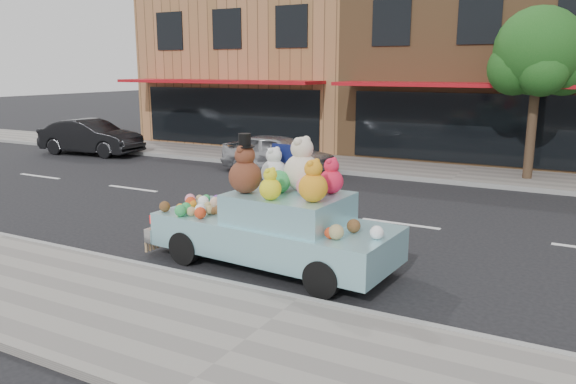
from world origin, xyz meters
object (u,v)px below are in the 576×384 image
Objects in this scene: street_tree at (539,59)px; car_silver at (278,154)px; car_dark at (91,137)px; art_car at (275,221)px.

car_silver is at bearing -162.26° from street_tree.
car_dark is at bearing -171.81° from street_tree.
art_car is (4.33, -7.86, 0.16)m from car_silver.
car_dark is 15.27m from art_car.
street_tree reaches higher than art_car.
street_tree is at bearing 77.17° from art_car.
car_silver is at bearing -96.45° from car_dark.
art_car reaches higher than car_silver.
art_car is (13.05, -7.93, 0.11)m from car_dark.
street_tree is 8.43m from car_silver.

